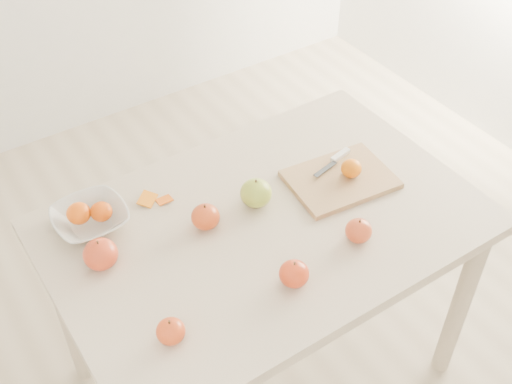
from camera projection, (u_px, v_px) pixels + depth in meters
ground at (264, 368)px, 2.31m from camera, size 3.50×3.50×0.00m
table at (265, 244)px, 1.87m from camera, size 1.20×0.80×0.75m
cutting_board at (340, 179)px, 1.92m from camera, size 0.33×0.25×0.02m
board_tangerine at (351, 168)px, 1.90m from camera, size 0.06×0.06×0.05m
fruit_bowl at (90, 219)px, 1.77m from camera, size 0.20×0.20×0.05m
bowl_tangerine_near at (79, 213)px, 1.75m from camera, size 0.07×0.07×0.06m
bowl_tangerine_far at (101, 212)px, 1.76m from camera, size 0.06×0.06×0.05m
orange_peel_a at (148, 200)px, 1.86m from camera, size 0.07×0.07×0.01m
orange_peel_b at (164, 201)px, 1.86m from camera, size 0.05×0.04×0.01m
paring_knife at (338, 157)px, 1.97m from camera, size 0.17×0.06×0.01m
apple_green at (256, 193)px, 1.83m from camera, size 0.09×0.09×0.08m
apple_red_a at (205, 217)px, 1.76m from camera, size 0.08×0.08×0.07m
apple_red_b at (101, 254)px, 1.65m from camera, size 0.09×0.09×0.08m
apple_red_c at (294, 274)px, 1.61m from camera, size 0.08×0.08×0.07m
apple_red_d at (171, 331)px, 1.49m from camera, size 0.07×0.07×0.06m
apple_red_e at (359, 231)px, 1.73m from camera, size 0.07×0.07×0.07m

